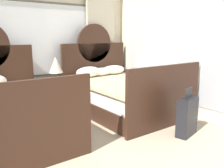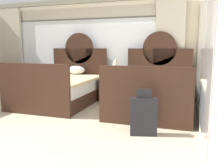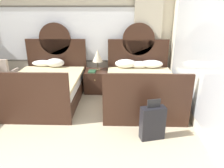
# 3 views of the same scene
# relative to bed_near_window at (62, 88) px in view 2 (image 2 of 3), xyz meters

# --- Properties ---
(wall_back_window) EXTENTS (6.19, 0.22, 2.70)m
(wall_back_window) POSITION_rel_bed_near_window_xyz_m (0.05, 1.22, 1.03)
(wall_back_window) COLOR beige
(wall_back_window) RESTS_ON ground_plane
(wall_right_mirror) EXTENTS (0.08, 4.84, 2.70)m
(wall_right_mirror) POSITION_rel_bed_near_window_xyz_m (3.17, -1.17, 0.98)
(wall_right_mirror) COLOR beige
(wall_right_mirror) RESTS_ON ground_plane
(bed_near_window) EXTENTS (1.62, 2.19, 1.76)m
(bed_near_window) POSITION_rel_bed_near_window_xyz_m (0.00, 0.00, 0.00)
(bed_near_window) COLOR #382116
(bed_near_window) RESTS_ON ground_plane
(bed_near_mirror) EXTENTS (1.62, 2.19, 1.76)m
(bed_near_mirror) POSITION_rel_bed_near_window_xyz_m (2.23, 0.01, 0.01)
(bed_near_mirror) COLOR #382116
(bed_near_mirror) RESTS_ON ground_plane
(nightstand_between_beds) EXTENTS (0.58, 0.61, 0.57)m
(nightstand_between_beds) POSITION_rel_bed_near_window_xyz_m (1.12, 0.65, -0.08)
(nightstand_between_beds) COLOR #382116
(nightstand_between_beds) RESTS_ON ground_plane
(table_lamp_on_nightstand) EXTENTS (0.27, 0.27, 0.54)m
(table_lamp_on_nightstand) POSITION_rel_bed_near_window_xyz_m (1.16, 0.72, 0.57)
(table_lamp_on_nightstand) COLOR brown
(table_lamp_on_nightstand) RESTS_ON nightstand_between_beds
(book_on_nightstand) EXTENTS (0.18, 0.26, 0.03)m
(book_on_nightstand) POSITION_rel_bed_near_window_xyz_m (1.03, 0.53, 0.21)
(book_on_nightstand) COLOR #285133
(book_on_nightstand) RESTS_ON nightstand_between_beds
(armchair_by_window_left) EXTENTS (0.57, 0.57, 0.93)m
(armchair_by_window_left) POSITION_rel_bed_near_window_xyz_m (-1.29, 0.50, 0.13)
(armchair_by_window_left) COLOR #B29E8E
(armchair_by_window_left) RESTS_ON ground_plane
(armchair_by_window_centre) EXTENTS (0.56, 0.56, 0.93)m
(armchair_by_window_centre) POSITION_rel_bed_near_window_xyz_m (-2.02, 0.50, 0.13)
(armchair_by_window_centre) COLOR #B29E8E
(armchair_by_window_centre) RESTS_ON ground_plane
(suitcase_on_floor) EXTENTS (0.44, 0.27, 0.74)m
(suitcase_on_floor) POSITION_rel_bed_near_window_xyz_m (2.30, -1.51, -0.07)
(suitcase_on_floor) COLOR black
(suitcase_on_floor) RESTS_ON ground_plane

